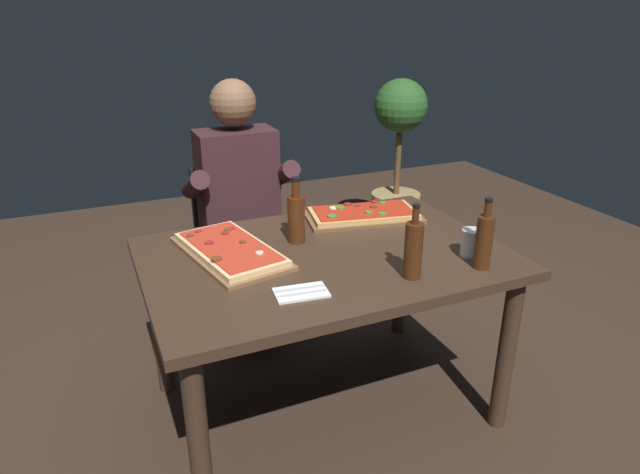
{
  "coord_description": "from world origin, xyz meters",
  "views": [
    {
      "loc": [
        -0.82,
        -1.81,
        1.64
      ],
      "look_at": [
        0.0,
        0.05,
        0.79
      ],
      "focal_mm": 31.1,
      "sensor_mm": 36.0,
      "label": 1
    }
  ],
  "objects_px": {
    "oil_bottle_amber": "(484,240)",
    "tumbler_near_camera": "(471,243)",
    "potted_plant_corner": "(398,162)",
    "dining_table": "(325,275)",
    "pizza_rectangular_front": "(363,214)",
    "diner_chair": "(237,240)",
    "wine_bottle_dark": "(296,217)",
    "seated_diner": "(241,201)",
    "pizza_rectangular_left": "(230,250)",
    "vinegar_bottle_green": "(413,249)"
  },
  "relations": [
    {
      "from": "wine_bottle_dark",
      "to": "tumbler_near_camera",
      "type": "xyz_separation_m",
      "value": [
        0.57,
        -0.4,
        -0.05
      ]
    },
    {
      "from": "seated_diner",
      "to": "potted_plant_corner",
      "type": "relative_size",
      "value": 1.12
    },
    {
      "from": "oil_bottle_amber",
      "to": "tumbler_near_camera",
      "type": "height_order",
      "value": "oil_bottle_amber"
    },
    {
      "from": "dining_table",
      "to": "pizza_rectangular_front",
      "type": "bearing_deg",
      "value": 41.58
    },
    {
      "from": "wine_bottle_dark",
      "to": "oil_bottle_amber",
      "type": "bearing_deg",
      "value": -43.07
    },
    {
      "from": "pizza_rectangular_left",
      "to": "tumbler_near_camera",
      "type": "height_order",
      "value": "tumbler_near_camera"
    },
    {
      "from": "oil_bottle_amber",
      "to": "tumbler_near_camera",
      "type": "relative_size",
      "value": 2.5
    },
    {
      "from": "pizza_rectangular_left",
      "to": "wine_bottle_dark",
      "type": "bearing_deg",
      "value": 3.99
    },
    {
      "from": "pizza_rectangular_front",
      "to": "wine_bottle_dark",
      "type": "distance_m",
      "value": 0.41
    },
    {
      "from": "wine_bottle_dark",
      "to": "vinegar_bottle_green",
      "type": "relative_size",
      "value": 0.99
    },
    {
      "from": "dining_table",
      "to": "diner_chair",
      "type": "distance_m",
      "value": 0.88
    },
    {
      "from": "potted_plant_corner",
      "to": "diner_chair",
      "type": "bearing_deg",
      "value": -154.39
    },
    {
      "from": "dining_table",
      "to": "oil_bottle_amber",
      "type": "relative_size",
      "value": 5.18
    },
    {
      "from": "wine_bottle_dark",
      "to": "seated_diner",
      "type": "relative_size",
      "value": 0.21
    },
    {
      "from": "wine_bottle_dark",
      "to": "pizza_rectangular_left",
      "type": "bearing_deg",
      "value": -176.01
    },
    {
      "from": "dining_table",
      "to": "oil_bottle_amber",
      "type": "bearing_deg",
      "value": -36.1
    },
    {
      "from": "wine_bottle_dark",
      "to": "vinegar_bottle_green",
      "type": "distance_m",
      "value": 0.53
    },
    {
      "from": "oil_bottle_amber",
      "to": "potted_plant_corner",
      "type": "height_order",
      "value": "potted_plant_corner"
    },
    {
      "from": "seated_diner",
      "to": "diner_chair",
      "type": "bearing_deg",
      "value": 90.0
    },
    {
      "from": "vinegar_bottle_green",
      "to": "seated_diner",
      "type": "xyz_separation_m",
      "value": [
        -0.33,
        1.05,
        -0.11
      ]
    },
    {
      "from": "pizza_rectangular_front",
      "to": "vinegar_bottle_green",
      "type": "distance_m",
      "value": 0.61
    },
    {
      "from": "tumbler_near_camera",
      "to": "pizza_rectangular_front",
      "type": "bearing_deg",
      "value": 109.82
    },
    {
      "from": "wine_bottle_dark",
      "to": "diner_chair",
      "type": "height_order",
      "value": "wine_bottle_dark"
    },
    {
      "from": "dining_table",
      "to": "pizza_rectangular_front",
      "type": "distance_m",
      "value": 0.44
    },
    {
      "from": "tumbler_near_camera",
      "to": "diner_chair",
      "type": "relative_size",
      "value": 0.12
    },
    {
      "from": "pizza_rectangular_left",
      "to": "seated_diner",
      "type": "xyz_separation_m",
      "value": [
        0.22,
        0.6,
        -0.02
      ]
    },
    {
      "from": "pizza_rectangular_front",
      "to": "pizza_rectangular_left",
      "type": "xyz_separation_m",
      "value": [
        -0.66,
        -0.15,
        -0.0
      ]
    },
    {
      "from": "dining_table",
      "to": "diner_chair",
      "type": "bearing_deg",
      "value": 98.52
    },
    {
      "from": "dining_table",
      "to": "tumbler_near_camera",
      "type": "xyz_separation_m",
      "value": [
        0.51,
        -0.25,
        0.15
      ]
    },
    {
      "from": "oil_bottle_amber",
      "to": "vinegar_bottle_green",
      "type": "relative_size",
      "value": 0.98
    },
    {
      "from": "vinegar_bottle_green",
      "to": "potted_plant_corner",
      "type": "bearing_deg",
      "value": 59.97
    },
    {
      "from": "dining_table",
      "to": "pizza_rectangular_front",
      "type": "relative_size",
      "value": 2.51
    },
    {
      "from": "pizza_rectangular_left",
      "to": "seated_diner",
      "type": "bearing_deg",
      "value": 70.07
    },
    {
      "from": "dining_table",
      "to": "diner_chair",
      "type": "height_order",
      "value": "diner_chair"
    },
    {
      "from": "vinegar_bottle_green",
      "to": "dining_table",
      "type": "bearing_deg",
      "value": 122.35
    },
    {
      "from": "pizza_rectangular_front",
      "to": "diner_chair",
      "type": "bearing_deg",
      "value": 127.83
    },
    {
      "from": "dining_table",
      "to": "tumbler_near_camera",
      "type": "distance_m",
      "value": 0.58
    },
    {
      "from": "dining_table",
      "to": "seated_diner",
      "type": "xyz_separation_m",
      "value": [
        -0.13,
        0.74,
        0.1
      ]
    },
    {
      "from": "pizza_rectangular_front",
      "to": "seated_diner",
      "type": "distance_m",
      "value": 0.64
    },
    {
      "from": "potted_plant_corner",
      "to": "oil_bottle_amber",
      "type": "bearing_deg",
      "value": -112.65
    },
    {
      "from": "vinegar_bottle_green",
      "to": "potted_plant_corner",
      "type": "relative_size",
      "value": 0.23
    },
    {
      "from": "dining_table",
      "to": "oil_bottle_amber",
      "type": "distance_m",
      "value": 0.63
    },
    {
      "from": "pizza_rectangular_left",
      "to": "oil_bottle_amber",
      "type": "xyz_separation_m",
      "value": [
        0.83,
        -0.48,
        0.09
      ]
    },
    {
      "from": "dining_table",
      "to": "seated_diner",
      "type": "bearing_deg",
      "value": 99.89
    },
    {
      "from": "pizza_rectangular_left",
      "to": "tumbler_near_camera",
      "type": "distance_m",
      "value": 0.94
    },
    {
      "from": "oil_bottle_amber",
      "to": "potted_plant_corner",
      "type": "distance_m",
      "value": 2.04
    },
    {
      "from": "seated_diner",
      "to": "pizza_rectangular_front",
      "type": "bearing_deg",
      "value": -45.52
    },
    {
      "from": "tumbler_near_camera",
      "to": "diner_chair",
      "type": "height_order",
      "value": "diner_chair"
    },
    {
      "from": "diner_chair",
      "to": "seated_diner",
      "type": "relative_size",
      "value": 0.65
    },
    {
      "from": "oil_bottle_amber",
      "to": "seated_diner",
      "type": "height_order",
      "value": "seated_diner"
    }
  ]
}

